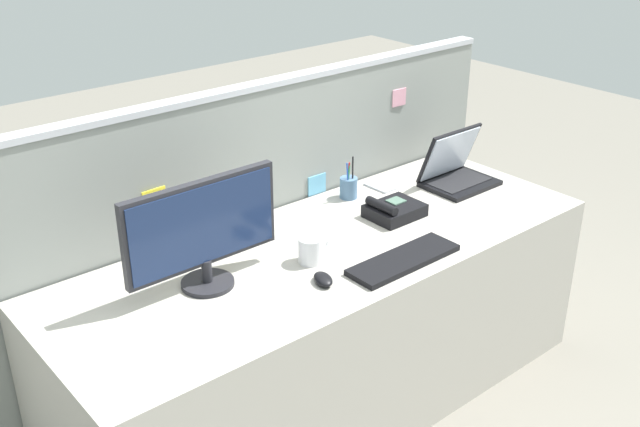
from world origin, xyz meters
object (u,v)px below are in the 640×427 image
at_px(laptop, 455,170).
at_px(desk_phone, 394,210).
at_px(desktop_monitor, 202,229).
at_px(keyboard_main, 404,260).
at_px(pen_cup, 349,187).
at_px(cell_phone_silver_slab, 380,186).
at_px(computer_mouse_right_hand, 323,279).
at_px(coffee_mug, 311,250).

height_order(laptop, desk_phone, laptop).
relative_size(desktop_monitor, desk_phone, 2.64).
relative_size(laptop, keyboard_main, 0.69).
relative_size(pen_cup, cell_phone_silver_slab, 1.39).
height_order(desk_phone, cell_phone_silver_slab, desk_phone).
relative_size(laptop, cell_phone_silver_slab, 2.33).
distance_m(laptop, cell_phone_silver_slab, 0.35).
bearing_deg(computer_mouse_right_hand, desktop_monitor, 160.32).
distance_m(computer_mouse_right_hand, pen_cup, 0.73).
distance_m(keyboard_main, computer_mouse_right_hand, 0.33).
relative_size(laptop, coffee_mug, 2.42).
bearing_deg(pen_cup, computer_mouse_right_hand, -138.81).
xyz_separation_m(desktop_monitor, laptop, (1.33, 0.04, -0.15)).
height_order(keyboard_main, coffee_mug, coffee_mug).
xyz_separation_m(desktop_monitor, coffee_mug, (0.38, -0.11, -0.16)).
bearing_deg(cell_phone_silver_slab, keyboard_main, -128.86).
xyz_separation_m(desk_phone, computer_mouse_right_hand, (-0.56, -0.22, -0.01)).
bearing_deg(pen_cup, desk_phone, -87.33).
distance_m(laptop, pen_cup, 0.51).
distance_m(computer_mouse_right_hand, coffee_mug, 0.16).
bearing_deg(desktop_monitor, computer_mouse_right_hand, -39.19).
relative_size(computer_mouse_right_hand, coffee_mug, 0.77).
height_order(desktop_monitor, coffee_mug, desktop_monitor).
bearing_deg(coffee_mug, desktop_monitor, 163.96).
xyz_separation_m(desk_phone, keyboard_main, (-0.24, -0.30, -0.02)).
bearing_deg(laptop, cell_phone_silver_slab, 147.53).
height_order(laptop, cell_phone_silver_slab, laptop).
bearing_deg(computer_mouse_right_hand, keyboard_main, 6.17).
relative_size(keyboard_main, coffee_mug, 3.53).
bearing_deg(keyboard_main, desk_phone, 50.31).
height_order(computer_mouse_right_hand, cell_phone_silver_slab, computer_mouse_right_hand).
xyz_separation_m(laptop, coffee_mug, (-0.95, -0.14, -0.02)).
xyz_separation_m(laptop, computer_mouse_right_hand, (-1.02, -0.29, -0.05)).
xyz_separation_m(pen_cup, cell_phone_silver_slab, (0.18, -0.01, -0.04)).
xyz_separation_m(keyboard_main, coffee_mug, (-0.25, 0.22, 0.04)).
relative_size(computer_mouse_right_hand, pen_cup, 0.54).
height_order(computer_mouse_right_hand, pen_cup, pen_cup).
bearing_deg(computer_mouse_right_hand, laptop, 35.38).
xyz_separation_m(laptop, pen_cup, (-0.47, 0.19, -0.02)).
bearing_deg(pen_cup, keyboard_main, -112.49).
height_order(laptop, computer_mouse_right_hand, laptop).
bearing_deg(keyboard_main, laptop, 27.27).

